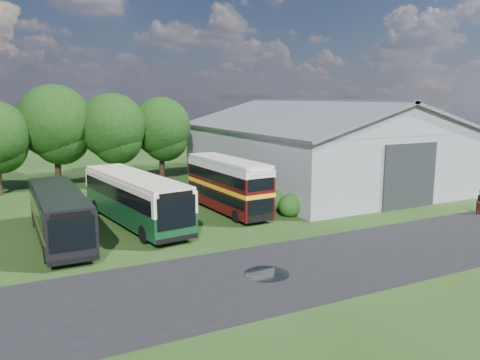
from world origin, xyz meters
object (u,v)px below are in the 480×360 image
storage_shed (316,141)px  bus_dark_single (59,214)px  bus_green_single (135,198)px  bus_maroon_double (228,185)px

storage_shed → bus_dark_single: storage_shed is taller
bus_green_single → storage_shed: bearing=11.6°
bus_green_single → bus_maroon_double: bearing=-4.8°
bus_green_single → bus_dark_single: 5.14m
storage_shed → bus_maroon_double: 14.60m
bus_maroon_double → bus_dark_single: (-11.96, -1.97, -0.36)m
bus_maroon_double → bus_green_single: bearing=-179.7°
bus_dark_single → bus_green_single: bearing=16.8°
bus_maroon_double → bus_dark_single: 12.13m
bus_green_single → bus_maroon_double: size_ratio=1.33×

